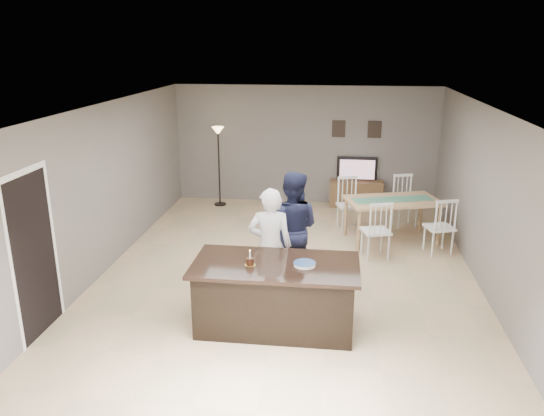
# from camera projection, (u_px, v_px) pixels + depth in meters

# --- Properties ---
(floor) EXTENTS (8.00, 8.00, 0.00)m
(floor) POSITION_uv_depth(u_px,v_px,m) (288.00, 270.00, 8.79)
(floor) COLOR tan
(floor) RESTS_ON ground
(room_shell) EXTENTS (8.00, 8.00, 8.00)m
(room_shell) POSITION_uv_depth(u_px,v_px,m) (289.00, 172.00, 8.28)
(room_shell) COLOR slate
(room_shell) RESTS_ON floor
(kitchen_island) EXTENTS (2.15, 1.10, 0.90)m
(kitchen_island) POSITION_uv_depth(u_px,v_px,m) (276.00, 295.00, 6.95)
(kitchen_island) COLOR black
(kitchen_island) RESTS_ON floor
(tv_console) EXTENTS (1.20, 0.40, 0.60)m
(tv_console) POSITION_uv_depth(u_px,v_px,m) (356.00, 194.00, 12.12)
(tv_console) COLOR brown
(tv_console) RESTS_ON floor
(television) EXTENTS (0.91, 0.12, 0.53)m
(television) POSITION_uv_depth(u_px,v_px,m) (357.00, 169.00, 12.02)
(television) COLOR black
(television) RESTS_ON tv_console
(tv_screen_glow) EXTENTS (0.78, 0.00, 0.78)m
(tv_screen_glow) POSITION_uv_depth(u_px,v_px,m) (357.00, 170.00, 11.94)
(tv_screen_glow) COLOR #E35819
(tv_screen_glow) RESTS_ON tv_console
(picture_frames) EXTENTS (1.10, 0.02, 0.38)m
(picture_frames) POSITION_uv_depth(u_px,v_px,m) (357.00, 129.00, 11.89)
(picture_frames) COLOR black
(picture_frames) RESTS_ON room_shell
(doorway) EXTENTS (0.00, 2.10, 2.65)m
(doorway) POSITION_uv_depth(u_px,v_px,m) (33.00, 241.00, 6.58)
(doorway) COLOR black
(doorway) RESTS_ON floor
(woman) EXTENTS (0.67, 0.48, 1.72)m
(woman) POSITION_uv_depth(u_px,v_px,m) (270.00, 246.00, 7.49)
(woman) COLOR silver
(woman) RESTS_ON floor
(man) EXTENTS (0.93, 0.75, 1.80)m
(man) POSITION_uv_depth(u_px,v_px,m) (292.00, 229.00, 8.08)
(man) COLOR #171A33
(man) RESTS_ON floor
(birthday_cake) EXTENTS (0.13, 0.13, 0.21)m
(birthday_cake) POSITION_uv_depth(u_px,v_px,m) (250.00, 261.00, 6.75)
(birthday_cake) COLOR gold
(birthday_cake) RESTS_ON kitchen_island
(plate_stack) EXTENTS (0.28, 0.28, 0.04)m
(plate_stack) POSITION_uv_depth(u_px,v_px,m) (305.00, 264.00, 6.74)
(plate_stack) COLOR white
(plate_stack) RESTS_ON kitchen_island
(dining_table) EXTENTS (2.12, 2.32, 1.05)m
(dining_table) POSITION_uv_depth(u_px,v_px,m) (392.00, 207.00, 9.94)
(dining_table) COLOR tan
(dining_table) RESTS_ON floor
(floor_lamp) EXTENTS (0.27, 0.27, 1.81)m
(floor_lamp) POSITION_uv_depth(u_px,v_px,m) (218.00, 145.00, 11.91)
(floor_lamp) COLOR black
(floor_lamp) RESTS_ON floor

